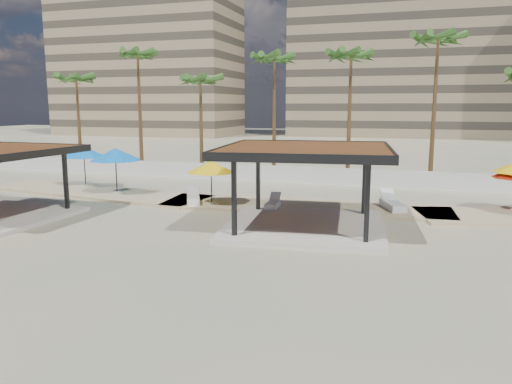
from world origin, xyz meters
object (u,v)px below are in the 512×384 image
Objects in this scene: pavilion_central at (305,180)px; lounger_a at (193,199)px; lounger_b at (273,204)px; lounger_c at (392,205)px; umbrella_a at (84,152)px.

pavilion_central is 3.84× the size of lounger_a.
lounger_b is 0.77× the size of lounger_c.
umbrella_a is 2.07× the size of lounger_b.
lounger_b is (-2.46, 3.26, -1.94)m from pavilion_central.
umbrella_a is 20.87m from lounger_c.
lounger_c is at bearing -4.73° from umbrella_a.
lounger_a is 11.10m from lounger_c.
pavilion_central reaches higher than lounger_a.
pavilion_central is at bearing 120.95° from lounger_c.
pavilion_central reaches higher than lounger_c.
pavilion_central is 4.52m from lounger_b.
pavilion_central is 3.35× the size of lounger_c.
lounger_c is (10.98, 1.64, 0.03)m from lounger_a.
lounger_c is (6.23, 1.64, 0.05)m from lounger_b.
umbrella_a is (-16.93, 6.62, 0.23)m from pavilion_central.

